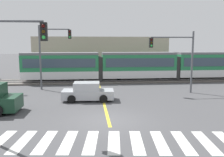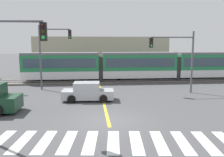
% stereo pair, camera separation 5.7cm
% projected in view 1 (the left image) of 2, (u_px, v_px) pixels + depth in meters
% --- Properties ---
extents(ground_plane, '(200.00, 200.00, 0.00)m').
position_uv_depth(ground_plane, '(108.00, 121.00, 14.49)').
color(ground_plane, '#474749').
extents(track_bed, '(120.00, 4.00, 0.18)m').
position_uv_depth(track_bed, '(98.00, 81.00, 29.32)').
color(track_bed, '#56514C').
rests_on(track_bed, ground).
extents(rail_near, '(120.00, 0.08, 0.10)m').
position_uv_depth(rail_near, '(99.00, 81.00, 28.60)').
color(rail_near, '#939399').
rests_on(rail_near, track_bed).
extents(rail_far, '(120.00, 0.08, 0.10)m').
position_uv_depth(rail_far, '(98.00, 79.00, 30.01)').
color(rail_far, '#939399').
rests_on(rail_far, track_bed).
extents(light_rail_tram, '(28.00, 2.64, 3.43)m').
position_uv_depth(light_rail_tram, '(138.00, 65.00, 29.52)').
color(light_rail_tram, silver).
rests_on(light_rail_tram, track_bed).
extents(crosswalk_stripe_0, '(0.86, 2.84, 0.01)m').
position_uv_depth(crosswalk_stripe_0, '(0.00, 141.00, 11.40)').
color(crosswalk_stripe_0, silver).
rests_on(crosswalk_stripe_0, ground).
extents(crosswalk_stripe_1, '(0.86, 2.84, 0.01)m').
position_uv_depth(crosswalk_stripe_1, '(23.00, 141.00, 11.39)').
color(crosswalk_stripe_1, silver).
rests_on(crosswalk_stripe_1, ground).
extents(crosswalk_stripe_2, '(0.86, 2.84, 0.01)m').
position_uv_depth(crosswalk_stripe_2, '(45.00, 142.00, 11.38)').
color(crosswalk_stripe_2, silver).
rests_on(crosswalk_stripe_2, ground).
extents(crosswalk_stripe_3, '(0.86, 2.84, 0.01)m').
position_uv_depth(crosswalk_stripe_3, '(68.00, 142.00, 11.36)').
color(crosswalk_stripe_3, silver).
rests_on(crosswalk_stripe_3, ground).
extents(crosswalk_stripe_4, '(0.86, 2.84, 0.01)m').
position_uv_depth(crosswalk_stripe_4, '(91.00, 142.00, 11.35)').
color(crosswalk_stripe_4, silver).
rests_on(crosswalk_stripe_4, ground).
extents(crosswalk_stripe_5, '(0.86, 2.84, 0.01)m').
position_uv_depth(crosswalk_stripe_5, '(114.00, 142.00, 11.34)').
color(crosswalk_stripe_5, silver).
rests_on(crosswalk_stripe_5, ground).
extents(crosswalk_stripe_6, '(0.86, 2.84, 0.01)m').
position_uv_depth(crosswalk_stripe_6, '(137.00, 142.00, 11.33)').
color(crosswalk_stripe_6, silver).
rests_on(crosswalk_stripe_6, ground).
extents(crosswalk_stripe_7, '(0.86, 2.84, 0.01)m').
position_uv_depth(crosswalk_stripe_7, '(160.00, 142.00, 11.32)').
color(crosswalk_stripe_7, silver).
rests_on(crosswalk_stripe_7, ground).
extents(crosswalk_stripe_8, '(0.86, 2.84, 0.01)m').
position_uv_depth(crosswalk_stripe_8, '(183.00, 142.00, 11.31)').
color(crosswalk_stripe_8, silver).
rests_on(crosswalk_stripe_8, ground).
extents(crosswalk_stripe_9, '(0.86, 2.84, 0.01)m').
position_uv_depth(crosswalk_stripe_9, '(206.00, 142.00, 11.30)').
color(crosswalk_stripe_9, silver).
rests_on(crosswalk_stripe_9, ground).
extents(lane_centre_line, '(0.20, 14.28, 0.01)m').
position_uv_depth(lane_centre_line, '(103.00, 98.00, 20.34)').
color(lane_centre_line, gold).
rests_on(lane_centre_line, ground).
extents(sedan_crossing, '(4.28, 2.08, 1.52)m').
position_uv_depth(sedan_crossing, '(88.00, 92.00, 19.57)').
color(sedan_crossing, '#B7BABF').
rests_on(sedan_crossing, ground).
extents(traffic_light_mid_right, '(4.25, 0.38, 5.81)m').
position_uv_depth(traffic_light_mid_right, '(177.00, 53.00, 22.07)').
color(traffic_light_mid_right, '#515459').
rests_on(traffic_light_mid_right, ground).
extents(traffic_light_far_left, '(3.25, 0.38, 6.48)m').
position_uv_depth(traffic_light_far_left, '(50.00, 48.00, 23.80)').
color(traffic_light_far_left, '#515459').
rests_on(traffic_light_far_left, ground).
extents(building_backdrop_far, '(19.89, 6.00, 5.67)m').
position_uv_depth(building_backdrop_far, '(101.00, 55.00, 37.27)').
color(building_backdrop_far, tan).
rests_on(building_backdrop_far, ground).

